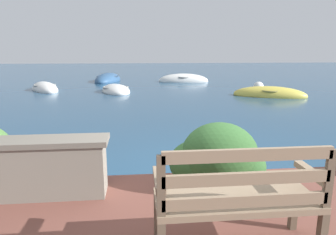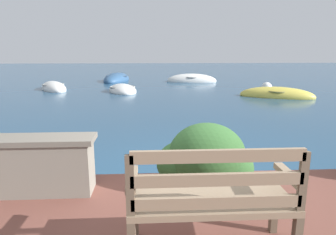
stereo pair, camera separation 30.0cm
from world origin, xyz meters
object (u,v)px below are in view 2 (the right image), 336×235
(rowboat_nearest, at_px, (277,96))
(rowboat_distant, at_px, (117,80))
(rowboat_mid, at_px, (123,91))
(park_bench, at_px, (212,198))
(rowboat_far, at_px, (54,88))
(mooring_buoy, at_px, (267,87))
(rowboat_outer, at_px, (191,81))

(rowboat_nearest, xyz_separation_m, rowboat_distant, (-7.02, 6.86, 0.01))
(rowboat_nearest, xyz_separation_m, rowboat_mid, (-6.22, 1.92, -0.00))
(rowboat_distant, bearing_deg, rowboat_mid, -160.98)
(rowboat_mid, bearing_deg, park_bench, -9.25)
(rowboat_nearest, bearing_deg, rowboat_far, 7.34)
(rowboat_far, bearing_deg, rowboat_distant, 118.96)
(rowboat_distant, xyz_separation_m, mooring_buoy, (7.56, -4.43, 0.02))
(park_bench, relative_size, rowboat_distant, 0.39)
(rowboat_nearest, height_order, rowboat_distant, rowboat_distant)
(rowboat_mid, xyz_separation_m, mooring_buoy, (6.75, 0.51, 0.03))
(mooring_buoy, bearing_deg, park_bench, -113.05)
(rowboat_far, distance_m, rowboat_distant, 4.74)
(rowboat_outer, distance_m, mooring_buoy, 4.67)
(rowboat_outer, bearing_deg, rowboat_mid, 56.46)
(rowboat_nearest, distance_m, rowboat_outer, 6.45)
(rowboat_mid, relative_size, mooring_buoy, 4.45)
(mooring_buoy, bearing_deg, rowboat_outer, 131.98)
(rowboat_mid, height_order, rowboat_distant, rowboat_distant)
(rowboat_outer, bearing_deg, rowboat_distant, -3.38)
(park_bench, bearing_deg, rowboat_distant, 101.13)
(park_bench, relative_size, rowboat_mid, 0.53)
(park_bench, distance_m, rowboat_mid, 11.44)
(rowboat_far, relative_size, rowboat_distant, 0.81)
(rowboat_nearest, relative_size, rowboat_distant, 0.88)
(rowboat_nearest, height_order, rowboat_far, rowboat_nearest)
(rowboat_mid, xyz_separation_m, rowboat_distant, (-0.80, 4.94, 0.02))
(rowboat_nearest, relative_size, rowboat_far, 1.09)
(rowboat_far, xyz_separation_m, rowboat_distant, (2.49, 4.04, 0.01))
(rowboat_nearest, distance_m, rowboat_mid, 6.51)
(rowboat_outer, bearing_deg, rowboat_far, 32.79)
(park_bench, relative_size, rowboat_far, 0.48)
(rowboat_far, height_order, rowboat_distant, rowboat_distant)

